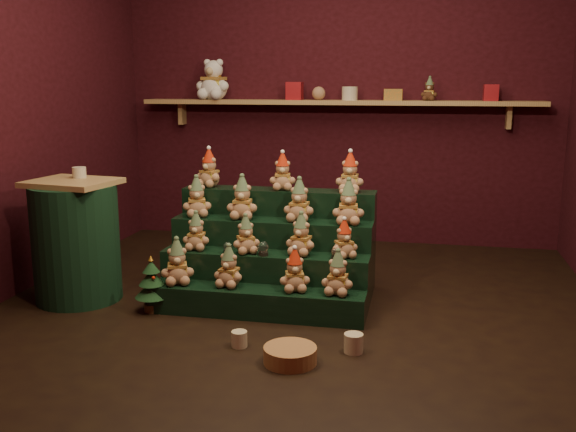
% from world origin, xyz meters
% --- Properties ---
extents(ground, '(4.00, 4.00, 0.00)m').
position_xyz_m(ground, '(0.00, 0.00, 0.00)').
color(ground, black).
rests_on(ground, ground).
extents(back_wall, '(4.00, 0.10, 2.80)m').
position_xyz_m(back_wall, '(0.00, 2.05, 1.40)').
color(back_wall, black).
rests_on(back_wall, ground).
extents(front_wall, '(4.00, 0.10, 2.80)m').
position_xyz_m(front_wall, '(0.00, -2.05, 1.40)').
color(front_wall, black).
rests_on(front_wall, ground).
extents(left_wall, '(0.10, 4.00, 2.80)m').
position_xyz_m(left_wall, '(-2.05, 0.00, 1.40)').
color(left_wall, black).
rests_on(left_wall, ground).
extents(back_shelf, '(3.60, 0.26, 0.24)m').
position_xyz_m(back_shelf, '(0.00, 1.87, 1.29)').
color(back_shelf, tan).
rests_on(back_shelf, ground).
extents(riser_tier_front, '(1.40, 0.22, 0.18)m').
position_xyz_m(riser_tier_front, '(-0.23, -0.16, 0.09)').
color(riser_tier_front, black).
rests_on(riser_tier_front, ground).
extents(riser_tier_midfront, '(1.40, 0.22, 0.36)m').
position_xyz_m(riser_tier_midfront, '(-0.23, 0.06, 0.18)').
color(riser_tier_midfront, black).
rests_on(riser_tier_midfront, ground).
extents(riser_tier_midback, '(1.40, 0.22, 0.54)m').
position_xyz_m(riser_tier_midback, '(-0.23, 0.28, 0.27)').
color(riser_tier_midback, black).
rests_on(riser_tier_midback, ground).
extents(riser_tier_back, '(1.40, 0.22, 0.72)m').
position_xyz_m(riser_tier_back, '(-0.23, 0.50, 0.36)').
color(riser_tier_back, black).
rests_on(riser_tier_back, ground).
extents(teddy_0, '(0.27, 0.26, 0.30)m').
position_xyz_m(teddy_0, '(-0.76, -0.15, 0.33)').
color(teddy_0, tan).
rests_on(teddy_0, riser_tier_front).
extents(teddy_1, '(0.22, 0.20, 0.27)m').
position_xyz_m(teddy_1, '(-0.41, -0.14, 0.32)').
color(teddy_1, tan).
rests_on(teddy_1, riser_tier_front).
extents(teddy_2, '(0.24, 0.22, 0.27)m').
position_xyz_m(teddy_2, '(0.02, -0.14, 0.32)').
color(teddy_2, tan).
rests_on(teddy_2, riser_tier_front).
extents(teddy_3, '(0.21, 0.20, 0.28)m').
position_xyz_m(teddy_3, '(0.30, -0.15, 0.32)').
color(teddy_3, tan).
rests_on(teddy_3, riser_tier_front).
extents(teddy_4, '(0.19, 0.18, 0.26)m').
position_xyz_m(teddy_4, '(-0.70, 0.06, 0.49)').
color(teddy_4, tan).
rests_on(teddy_4, riser_tier_midfront).
extents(teddy_5, '(0.24, 0.23, 0.25)m').
position_xyz_m(teddy_5, '(-0.35, 0.04, 0.49)').
color(teddy_5, tan).
rests_on(teddy_5, riser_tier_midfront).
extents(teddy_6, '(0.23, 0.22, 0.28)m').
position_xyz_m(teddy_6, '(0.02, 0.07, 0.50)').
color(teddy_6, tan).
rests_on(teddy_6, riser_tier_midfront).
extents(teddy_7, '(0.24, 0.23, 0.25)m').
position_xyz_m(teddy_7, '(0.31, 0.06, 0.48)').
color(teddy_7, tan).
rests_on(teddy_7, riser_tier_midfront).
extents(teddy_8, '(0.26, 0.24, 0.28)m').
position_xyz_m(teddy_8, '(-0.78, 0.29, 0.68)').
color(teddy_8, tan).
rests_on(teddy_8, riser_tier_midback).
extents(teddy_9, '(0.23, 0.21, 0.30)m').
position_xyz_m(teddy_9, '(-0.44, 0.28, 0.69)').
color(teddy_9, tan).
rests_on(teddy_9, riser_tier_midback).
extents(teddy_10, '(0.22, 0.20, 0.29)m').
position_xyz_m(teddy_10, '(-0.03, 0.28, 0.69)').
color(teddy_10, tan).
rests_on(teddy_10, riser_tier_midback).
extents(teddy_11, '(0.23, 0.21, 0.30)m').
position_xyz_m(teddy_11, '(0.31, 0.26, 0.69)').
color(teddy_11, tan).
rests_on(teddy_11, riser_tier_midback).
extents(teddy_12, '(0.24, 0.23, 0.27)m').
position_xyz_m(teddy_12, '(-0.75, 0.51, 0.86)').
color(teddy_12, tan).
rests_on(teddy_12, riser_tier_back).
extents(teddy_13, '(0.21, 0.20, 0.26)m').
position_xyz_m(teddy_13, '(-0.19, 0.49, 0.85)').
color(teddy_13, tan).
rests_on(teddy_13, riser_tier_back).
extents(teddy_14, '(0.20, 0.18, 0.28)m').
position_xyz_m(teddy_14, '(0.29, 0.50, 0.86)').
color(teddy_14, tan).
rests_on(teddy_14, riser_tier_back).
extents(snow_globe_a, '(0.06, 0.06, 0.08)m').
position_xyz_m(snow_globe_a, '(-0.46, -0.00, 0.40)').
color(snow_globe_a, black).
rests_on(snow_globe_a, riser_tier_midfront).
extents(snow_globe_b, '(0.07, 0.07, 0.09)m').
position_xyz_m(snow_globe_b, '(-0.22, -0.00, 0.41)').
color(snow_globe_b, black).
rests_on(snow_globe_b, riser_tier_midfront).
extents(snow_globe_c, '(0.06, 0.06, 0.08)m').
position_xyz_m(snow_globe_c, '(0.26, -0.00, 0.40)').
color(snow_globe_c, black).
rests_on(snow_globe_c, riser_tier_midfront).
extents(side_table, '(0.60, 0.58, 0.84)m').
position_xyz_m(side_table, '(-1.51, -0.09, 0.41)').
color(side_table, tan).
rests_on(side_table, ground).
extents(table_ornament, '(0.09, 0.09, 0.07)m').
position_xyz_m(table_ornament, '(-1.51, 0.01, 0.87)').
color(table_ornament, beige).
rests_on(table_ornament, side_table).
extents(mini_christmas_tree, '(0.22, 0.22, 0.38)m').
position_xyz_m(mini_christmas_tree, '(-0.91, -0.22, 0.18)').
color(mini_christmas_tree, '#453118').
rests_on(mini_christmas_tree, ground).
extents(mug_left, '(0.09, 0.09, 0.09)m').
position_xyz_m(mug_left, '(-0.20, -0.66, 0.05)').
color(mug_left, beige).
rests_on(mug_left, ground).
extents(mug_right, '(0.11, 0.11, 0.11)m').
position_xyz_m(mug_right, '(0.45, -0.60, 0.05)').
color(mug_right, beige).
rests_on(mug_right, ground).
extents(wicker_basket, '(0.29, 0.29, 0.09)m').
position_xyz_m(wicker_basket, '(0.13, -0.81, 0.04)').
color(wicker_basket, '#A77A43').
rests_on(wicker_basket, ground).
extents(white_bear, '(0.38, 0.35, 0.46)m').
position_xyz_m(white_bear, '(-1.14, 1.84, 1.55)').
color(white_bear, white).
rests_on(white_bear, back_shelf).
extents(brown_bear, '(0.16, 0.15, 0.20)m').
position_xyz_m(brown_bear, '(0.82, 1.84, 1.42)').
color(brown_bear, '#492D18').
rests_on(brown_bear, back_shelf).
extents(gift_tin_red_a, '(0.14, 0.14, 0.16)m').
position_xyz_m(gift_tin_red_a, '(-0.38, 1.85, 1.40)').
color(gift_tin_red_a, maroon).
rests_on(gift_tin_red_a, back_shelf).
extents(gift_tin_cream, '(0.14, 0.14, 0.12)m').
position_xyz_m(gift_tin_cream, '(0.12, 1.85, 1.38)').
color(gift_tin_cream, beige).
rests_on(gift_tin_cream, back_shelf).
extents(gift_tin_red_b, '(0.12, 0.12, 0.14)m').
position_xyz_m(gift_tin_red_b, '(1.33, 1.85, 1.39)').
color(gift_tin_red_b, maroon).
rests_on(gift_tin_red_b, back_shelf).
extents(shelf_plush_ball, '(0.12, 0.12, 0.12)m').
position_xyz_m(shelf_plush_ball, '(-0.16, 1.85, 1.38)').
color(shelf_plush_ball, tan).
rests_on(shelf_plush_ball, back_shelf).
extents(scarf_gift_box, '(0.16, 0.10, 0.10)m').
position_xyz_m(scarf_gift_box, '(0.51, 1.85, 1.37)').
color(scarf_gift_box, orange).
rests_on(scarf_gift_box, back_shelf).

